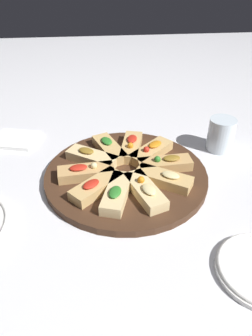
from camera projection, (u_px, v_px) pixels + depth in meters
ground_plane at (126, 178)px, 0.85m from camera, size 3.00×3.00×0.00m
serving_board at (126, 175)px, 0.85m from camera, size 0.42×0.42×0.02m
focaccia_slice_0 at (164, 179)px, 0.79m from camera, size 0.14×0.11×0.03m
focaccia_slice_1 at (165, 164)px, 0.85m from camera, size 0.14×0.06×0.04m
focaccia_slice_2 at (151, 152)px, 0.89m from camera, size 0.13×0.13×0.04m
focaccia_slice_3 at (131, 147)px, 0.91m from camera, size 0.08×0.15×0.04m
focaccia_slice_4 at (109, 149)px, 0.91m from camera, size 0.10×0.15×0.03m
focaccia_slice_5 at (92, 157)px, 0.87m from camera, size 0.14×0.12×0.03m
focaccia_slice_6 at (86, 172)px, 0.82m from camera, size 0.14×0.06×0.04m
focaccia_slice_7 at (97, 186)px, 0.77m from camera, size 0.14×0.13×0.03m
focaccia_slice_8 at (117, 193)px, 0.75m from camera, size 0.09×0.15×0.03m
focaccia_slice_9 at (145, 191)px, 0.76m from camera, size 0.09×0.15×0.04m
water_glass at (221, 135)px, 0.94m from camera, size 0.08×0.08×0.10m
napkin_stack at (15, 139)px, 1.00m from camera, size 0.15×0.14×0.01m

